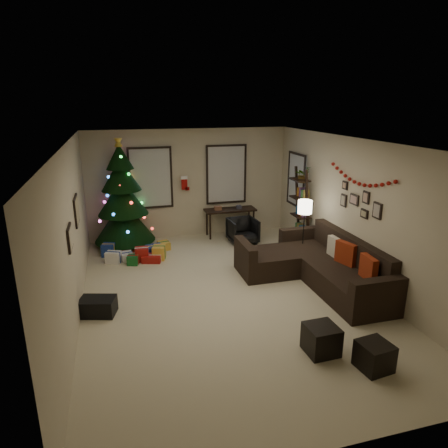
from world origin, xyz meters
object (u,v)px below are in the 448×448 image
at_px(desk_chair, 243,231).
at_px(bookshelf, 301,210).
at_px(sofa, 317,267).
at_px(desk, 230,212).
at_px(christmas_tree, 123,201).

relative_size(desk_chair, bookshelf, 0.32).
relative_size(sofa, desk, 2.26).
bearing_deg(christmas_tree, desk_chair, -12.20).
xyz_separation_m(sofa, desk_chair, (-0.70, 2.45, 0.01)).
height_order(desk, bookshelf, bookshelf).
height_order(christmas_tree, desk_chair, christmas_tree).
bearing_deg(bookshelf, christmas_tree, 161.70).
xyz_separation_m(christmas_tree, sofa, (3.47, -3.05, -0.79)).
relative_size(christmas_tree, desk, 2.03).
bearing_deg(bookshelf, desk_chair, 149.06).
relative_size(christmas_tree, bookshelf, 1.38).
bearing_deg(sofa, desk, 105.02).
height_order(desk_chair, bookshelf, bookshelf).
distance_m(sofa, desk_chair, 2.55).
bearing_deg(desk_chair, desk, 97.70).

